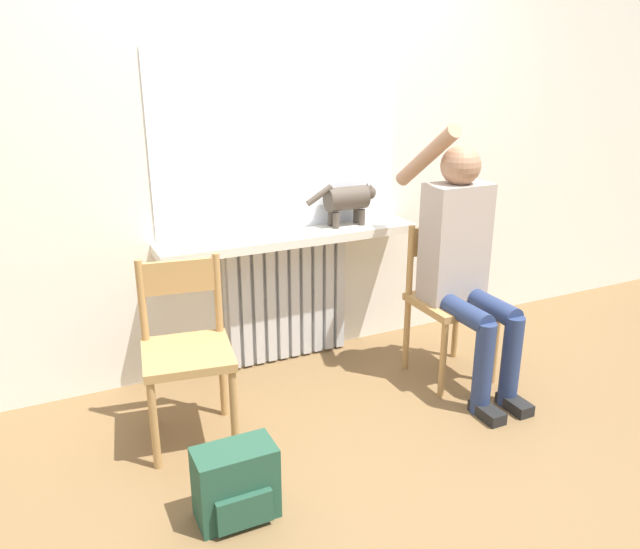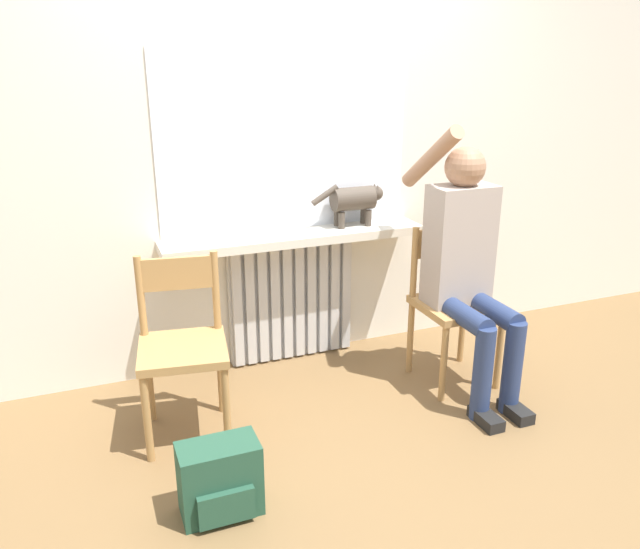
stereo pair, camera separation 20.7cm
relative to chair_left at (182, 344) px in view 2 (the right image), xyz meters
The scene contains 10 objects.
ground_plane 1.04m from the chair_left, 38.04° to the right, with size 12.00×12.00×0.00m, color brown.
wall_with_window 1.33m from the chair_left, 41.50° to the left, with size 7.00×0.06×2.70m.
radiator 0.94m from the chair_left, 37.93° to the left, with size 0.75×0.08×0.75m.
windowsill 0.94m from the chair_left, 34.00° to the left, with size 1.51×0.25×0.05m.
window_glass 1.27m from the chair_left, 39.94° to the left, with size 1.45×0.01×0.99m.
chair_left is the anchor object (origin of this frame).
chair_right 1.48m from the chair_left, ahead, with size 0.40×0.40×0.87m.
person 1.51m from the chair_left, ahead, with size 0.36×0.96×1.43m.
cat 1.33m from the chair_left, 25.32° to the left, with size 0.45×0.13×0.25m.
backpack 0.71m from the chair_left, 88.44° to the right, with size 0.32×0.21×0.31m.
Camera 2 is at (-1.10, -2.12, 1.74)m, focal length 35.00 mm.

